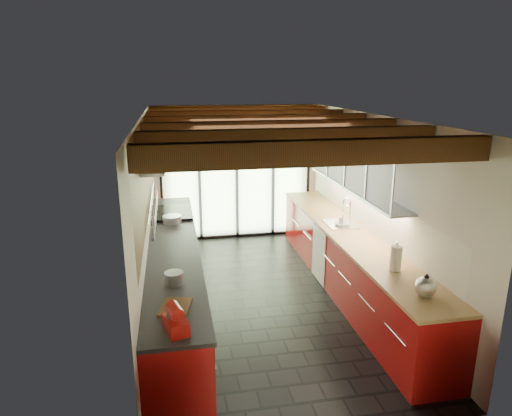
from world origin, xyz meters
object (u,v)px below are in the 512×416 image
kettle (426,286)px  bowl (342,224)px  stand_mixer (176,320)px  paper_towel (396,259)px  soap_bottle (343,220)px

kettle → bowl: 2.35m
stand_mixer → paper_towel: paper_towel is taller
kettle → stand_mixer: bearing=-175.1°
paper_towel → stand_mixer: bearing=-161.1°
stand_mixer → kettle: 2.55m
soap_bottle → bowl: (0.00, 0.04, -0.07)m
paper_towel → kettle: bearing=-90.0°
kettle → paper_towel: size_ratio=0.82×
paper_towel → soap_bottle: paper_towel is taller
paper_towel → soap_bottle: (0.00, 1.66, -0.05)m
soap_bottle → bowl: bearing=90.0°
kettle → paper_towel: (0.00, 0.65, 0.03)m
soap_bottle → stand_mixer: bearing=-135.1°
bowl → kettle: bearing=-90.0°
stand_mixer → bowl: stand_mixer is taller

